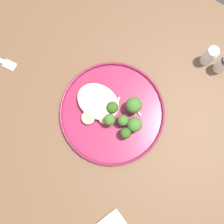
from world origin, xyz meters
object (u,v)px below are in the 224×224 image
at_px(seared_scallop_right_edge, 86,96).
at_px(seared_scallop_half_hidden, 97,103).
at_px(salt_shaker, 209,56).
at_px(dinner_plate, 112,113).
at_px(broccoli_floret_split_head, 134,105).
at_px(broccoli_floret_beside_noodles, 112,108).
at_px(broccoli_floret_right_tilted, 123,120).
at_px(pepper_shaker, 223,64).
at_px(broccoli_floret_left_leaning, 134,125).
at_px(seared_scallop_on_noodles, 88,118).
at_px(broccoli_floret_front_edge, 126,133).
at_px(seared_scallop_tiny_bay, 104,118).
at_px(broccoli_floret_near_rim, 110,120).

xyz_separation_m(seared_scallop_right_edge, seared_scallop_half_hidden, (0.04, 0.00, 0.00)).
bearing_deg(salt_shaker, dinner_plate, -116.24).
bearing_deg(seared_scallop_right_edge, broccoli_floret_split_head, 19.96).
height_order(broccoli_floret_split_head, broccoli_floret_beside_noodles, broccoli_floret_split_head).
relative_size(broccoli_floret_right_tilted, pepper_shaker, 0.69).
xyz_separation_m(broccoli_floret_left_leaning, broccoli_floret_split_head, (-0.03, 0.04, 0.01)).
height_order(seared_scallop_on_noodles, pepper_shaker, pepper_shaker).
bearing_deg(dinner_plate, seared_scallop_on_noodles, -132.08).
bearing_deg(dinner_plate, pepper_shaker, 56.96).
bearing_deg(broccoli_floret_right_tilted, broccoli_floret_front_edge, -45.81).
bearing_deg(dinner_plate, seared_scallop_tiny_bay, -106.72).
bearing_deg(seared_scallop_right_edge, dinner_plate, 1.58).
xyz_separation_m(seared_scallop_on_noodles, broccoli_floret_right_tilted, (0.08, 0.04, 0.02)).
bearing_deg(seared_scallop_tiny_bay, broccoli_floret_split_head, 55.46).
relative_size(seared_scallop_half_hidden, broccoli_floret_beside_noodles, 0.51).
distance_m(seared_scallop_half_hidden, broccoli_floret_front_edge, 0.11).
xyz_separation_m(broccoli_floret_left_leaning, broccoli_floret_near_rim, (-0.06, -0.03, 0.00)).
height_order(broccoli_floret_near_rim, salt_shaker, salt_shaker).
relative_size(seared_scallop_tiny_bay, seared_scallop_on_noodles, 0.76).
height_order(seared_scallop_right_edge, seared_scallop_on_noodles, seared_scallop_on_noodles).
relative_size(seared_scallop_on_noodles, broccoli_floret_right_tilted, 0.77).
height_order(seared_scallop_right_edge, broccoli_floret_near_rim, broccoli_floret_near_rim).
relative_size(seared_scallop_tiny_bay, broccoli_floret_front_edge, 0.63).
distance_m(dinner_plate, pepper_shaker, 0.33).
height_order(seared_scallop_half_hidden, broccoli_floret_right_tilted, broccoli_floret_right_tilted).
height_order(broccoli_floret_left_leaning, broccoli_floret_near_rim, same).
height_order(broccoli_floret_near_rim, broccoli_floret_right_tilted, broccoli_floret_near_rim).
xyz_separation_m(broccoli_floret_right_tilted, pepper_shaker, (0.14, 0.28, -0.01)).
distance_m(seared_scallop_tiny_bay, salt_shaker, 0.34).
xyz_separation_m(broccoli_floret_left_leaning, broccoli_floret_beside_noodles, (-0.07, 0.01, -0.00)).
distance_m(seared_scallop_tiny_bay, broccoli_floret_beside_noodles, 0.04).
bearing_deg(seared_scallop_on_noodles, salt_shaker, 61.01).
relative_size(seared_scallop_on_noodles, pepper_shaker, 0.53).
bearing_deg(pepper_shaker, dinner_plate, -123.04).
relative_size(seared_scallop_tiny_bay, broccoli_floret_split_head, 0.45).
height_order(seared_scallop_right_edge, broccoli_floret_beside_noodles, broccoli_floret_beside_noodles).
xyz_separation_m(broccoli_floret_front_edge, salt_shaker, (0.08, 0.31, -0.00)).
distance_m(seared_scallop_on_noodles, broccoli_floret_beside_noodles, 0.07).
height_order(broccoli_floret_right_tilted, broccoli_floret_beside_noodles, broccoli_floret_beside_noodles).
xyz_separation_m(seared_scallop_half_hidden, broccoli_floret_split_head, (0.09, 0.04, 0.03)).
height_order(seared_scallop_half_hidden, seared_scallop_on_noodles, same).
bearing_deg(seared_scallop_right_edge, seared_scallop_tiny_bay, -18.37).
height_order(dinner_plate, seared_scallop_half_hidden, seared_scallop_half_hidden).
bearing_deg(seared_scallop_tiny_bay, broccoli_floret_right_tilted, 25.57).
bearing_deg(seared_scallop_on_noodles, pepper_shaker, 55.47).
bearing_deg(dinner_plate, broccoli_floret_near_rim, -70.74).
relative_size(seared_scallop_right_edge, broccoli_floret_left_leaning, 0.62).
bearing_deg(seared_scallop_right_edge, seared_scallop_half_hidden, 2.34).
height_order(dinner_plate, seared_scallop_tiny_bay, seared_scallop_tiny_bay).
bearing_deg(broccoli_floret_near_rim, salt_shaker, 66.93).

